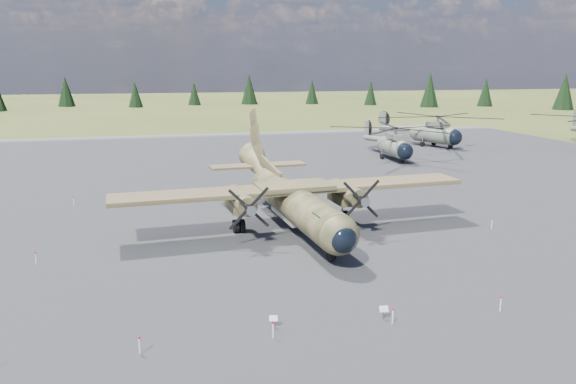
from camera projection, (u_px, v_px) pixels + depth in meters
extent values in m
plane|color=brown|center=(286.00, 245.00, 39.80)|extent=(500.00, 500.00, 0.00)
cube|color=#5C5D61|center=(259.00, 211.00, 49.26)|extent=(120.00, 120.00, 0.04)
cylinder|color=#30371E|center=(296.00, 204.00, 42.67)|extent=(3.58, 17.14, 2.65)
sphere|color=#30371E|center=(338.00, 235.00, 34.74)|extent=(2.73, 2.73, 2.59)
sphere|color=black|center=(342.00, 238.00, 34.27)|extent=(2.01, 2.01, 1.91)
cube|color=black|center=(330.00, 218.00, 36.00)|extent=(1.97, 1.61, 0.52)
cone|color=#30371E|center=(259.00, 167.00, 52.85)|extent=(2.95, 6.63, 3.98)
cube|color=#929597|center=(292.00, 214.00, 43.79)|extent=(2.11, 5.76, 0.47)
cube|color=#31331B|center=(294.00, 189.00, 42.88)|extent=(27.55, 4.72, 0.33)
cube|color=#30371E|center=(294.00, 186.00, 42.83)|extent=(5.85, 3.71, 0.33)
cylinder|color=#30371E|center=(240.00, 200.00, 41.49)|extent=(1.69, 4.99, 1.42)
cube|color=#30371E|center=(238.00, 205.00, 42.33)|extent=(1.59, 3.29, 0.76)
cone|color=gray|center=(250.00, 210.00, 38.63)|extent=(0.76, 0.89, 0.72)
cylinder|color=black|center=(239.00, 226.00, 42.68)|extent=(0.89, 1.08, 1.04)
cylinder|color=#30371E|center=(347.00, 192.00, 43.96)|extent=(1.69, 4.99, 1.42)
cube|color=#30371E|center=(343.00, 198.00, 44.80)|extent=(1.59, 3.29, 0.76)
cone|color=gray|center=(363.00, 201.00, 41.10)|extent=(0.76, 0.89, 0.72)
cylinder|color=black|center=(342.00, 217.00, 45.15)|extent=(0.89, 1.08, 1.04)
cube|color=#30371E|center=(269.00, 167.00, 49.38)|extent=(0.66, 7.14, 1.59)
cube|color=#31331B|center=(258.00, 165.00, 53.28)|extent=(9.18, 2.58, 0.21)
cylinder|color=gray|center=(331.00, 244.00, 36.01)|extent=(0.14, 0.14, 0.85)
cylinder|color=black|center=(331.00, 254.00, 36.16)|extent=(0.38, 0.90, 0.88)
cylinder|color=slate|center=(394.00, 147.00, 75.72)|extent=(2.53, 6.89, 2.37)
sphere|color=black|center=(405.00, 151.00, 72.48)|extent=(2.23, 2.23, 2.18)
sphere|color=slate|center=(384.00, 144.00, 78.98)|extent=(2.23, 2.23, 2.18)
cube|color=slate|center=(396.00, 137.00, 75.03)|extent=(1.68, 3.07, 0.71)
cylinder|color=gray|center=(396.00, 131.00, 74.88)|extent=(0.35, 0.35, 0.95)
cylinder|color=slate|center=(375.00, 139.00, 82.29)|extent=(0.99, 8.12, 1.36)
cube|color=slate|center=(367.00, 128.00, 85.42)|extent=(0.24, 1.33, 2.28)
cylinder|color=black|center=(369.00, 128.00, 85.50)|extent=(0.11, 2.47, 2.47)
cylinder|color=black|center=(403.00, 161.00, 73.31)|extent=(0.28, 0.65, 0.65)
cylinder|color=black|center=(382.00, 157.00, 76.83)|extent=(0.30, 0.77, 0.76)
cylinder|color=gray|center=(382.00, 153.00, 76.72)|extent=(0.14, 0.14, 1.38)
cylinder|color=black|center=(399.00, 156.00, 77.38)|extent=(0.30, 0.77, 0.76)
cylinder|color=gray|center=(399.00, 152.00, 77.27)|extent=(0.14, 0.14, 1.38)
cylinder|color=slate|center=(435.00, 135.00, 88.49)|extent=(5.18, 7.89, 2.59)
sphere|color=black|center=(454.00, 138.00, 85.56)|extent=(3.10, 3.10, 2.38)
sphere|color=slate|center=(417.00, 133.00, 91.44)|extent=(3.10, 3.10, 2.38)
cube|color=slate|center=(438.00, 125.00, 87.80)|extent=(2.87, 3.73, 0.78)
cylinder|color=gray|center=(438.00, 120.00, 87.64)|extent=(0.49, 0.49, 1.04)
cylinder|color=slate|center=(399.00, 128.00, 94.43)|extent=(4.10, 8.54, 1.48)
cube|color=slate|center=(383.00, 119.00, 97.22)|extent=(0.75, 1.43, 2.49)
cylinder|color=black|center=(384.00, 119.00, 97.42)|extent=(1.06, 2.52, 2.69)
cylinder|color=black|center=(450.00, 147.00, 86.36)|extent=(0.53, 0.76, 0.70)
cylinder|color=black|center=(422.00, 144.00, 89.00)|extent=(0.60, 0.89, 0.83)
cylinder|color=gray|center=(422.00, 141.00, 88.88)|extent=(0.19, 0.19, 1.50)
cylinder|color=black|center=(434.00, 143.00, 90.60)|extent=(0.60, 0.89, 0.83)
cylinder|color=gray|center=(434.00, 139.00, 90.48)|extent=(0.19, 0.19, 1.50)
cube|color=slate|center=(575.00, 119.00, 95.04)|extent=(0.84, 1.51, 2.64)
cube|color=gray|center=(273.00, 322.00, 27.14)|extent=(0.09, 0.09, 0.50)
cube|color=white|center=(273.00, 318.00, 27.04)|extent=(0.43, 0.26, 0.28)
cube|color=gray|center=(383.00, 313.00, 28.04)|extent=(0.09, 0.09, 0.56)
cube|color=white|center=(384.00, 309.00, 27.93)|extent=(0.46, 0.22, 0.32)
cylinder|color=white|center=(140.00, 346.00, 24.54)|extent=(0.07, 0.07, 0.80)
cylinder|color=red|center=(139.00, 337.00, 24.46)|extent=(0.12, 0.12, 0.10)
cylinder|color=white|center=(273.00, 330.00, 25.98)|extent=(0.07, 0.07, 0.80)
cylinder|color=red|center=(273.00, 322.00, 25.89)|extent=(0.12, 0.12, 0.10)
cylinder|color=white|center=(393.00, 317.00, 27.41)|extent=(0.07, 0.07, 0.80)
cylinder|color=red|center=(393.00, 309.00, 27.32)|extent=(0.12, 0.12, 0.10)
cylinder|color=white|center=(501.00, 304.00, 28.84)|extent=(0.07, 0.07, 0.80)
cylinder|color=red|center=(501.00, 297.00, 28.75)|extent=(0.12, 0.12, 0.10)
cylinder|color=white|center=(74.00, 201.00, 51.04)|extent=(0.07, 0.07, 0.80)
cylinder|color=red|center=(73.00, 197.00, 50.95)|extent=(0.12, 0.12, 0.10)
cylinder|color=white|center=(163.00, 197.00, 52.95)|extent=(0.07, 0.07, 0.80)
cylinder|color=red|center=(163.00, 192.00, 52.86)|extent=(0.12, 0.12, 0.10)
cylinder|color=white|center=(247.00, 192.00, 54.85)|extent=(0.07, 0.07, 0.80)
cylinder|color=red|center=(247.00, 188.00, 54.77)|extent=(0.12, 0.12, 0.10)
cylinder|color=white|center=(325.00, 188.00, 56.76)|extent=(0.07, 0.07, 0.80)
cylinder|color=red|center=(325.00, 184.00, 56.68)|extent=(0.12, 0.12, 0.10)
cylinder|color=white|center=(398.00, 184.00, 58.67)|extent=(0.07, 0.07, 0.80)
cylinder|color=red|center=(398.00, 180.00, 58.58)|extent=(0.12, 0.12, 0.10)
cylinder|color=white|center=(36.00, 258.00, 35.77)|extent=(0.07, 0.07, 0.80)
cylinder|color=red|center=(35.00, 252.00, 35.69)|extent=(0.12, 0.12, 0.10)
cylinder|color=white|center=(492.00, 224.00, 43.64)|extent=(0.07, 0.07, 0.80)
cylinder|color=red|center=(492.00, 219.00, 43.56)|extent=(0.12, 0.12, 0.10)
cone|color=black|center=(565.00, 91.00, 166.70)|extent=(6.05, 6.05, 10.80)
cone|color=black|center=(486.00, 92.00, 181.81)|extent=(5.03, 5.03, 8.98)
cone|color=black|center=(430.00, 90.00, 178.26)|extent=(6.00, 6.00, 10.71)
cone|color=black|center=(371.00, 93.00, 188.31)|extent=(4.50, 4.50, 8.04)
cone|color=black|center=(312.00, 92.00, 193.40)|extent=(4.65, 4.65, 8.31)
cone|color=black|center=(249.00, 89.00, 192.24)|extent=(5.67, 5.67, 10.13)
cone|color=black|center=(194.00, 93.00, 187.82)|extent=(4.27, 4.27, 7.62)
cone|color=black|center=(135.00, 94.00, 177.29)|extent=(4.51, 4.51, 8.05)
cone|color=black|center=(66.00, 91.00, 180.70)|extent=(5.44, 5.44, 9.72)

